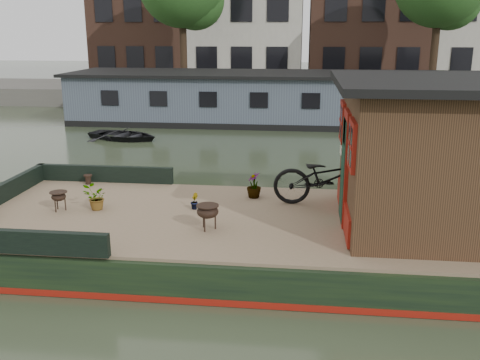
# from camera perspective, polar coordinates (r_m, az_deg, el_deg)

# --- Properties ---
(ground) EXTENTS (120.00, 120.00, 0.00)m
(ground) POSITION_cam_1_polar(r_m,az_deg,el_deg) (9.54, 8.08, -7.93)
(ground) COLOR #2C3723
(ground) RESTS_ON ground
(houseboat_hull) EXTENTS (14.01, 4.02, 0.60)m
(houseboat_hull) POSITION_cam_1_polar(r_m,az_deg,el_deg) (9.49, 0.03, -6.12)
(houseboat_hull) COLOR black
(houseboat_hull) RESTS_ON ground
(houseboat_deck) EXTENTS (11.80, 3.80, 0.05)m
(houseboat_deck) POSITION_cam_1_polar(r_m,az_deg,el_deg) (9.31, 8.22, -4.40)
(houseboat_deck) COLOR #846851
(houseboat_deck) RESTS_ON houseboat_hull
(bow_bulwark) EXTENTS (3.00, 4.00, 0.35)m
(bow_bulwark) POSITION_cam_1_polar(r_m,az_deg,el_deg) (10.40, -20.89, -2.00)
(bow_bulwark) COLOR black
(bow_bulwark) RESTS_ON houseboat_deck
(cabin) EXTENTS (4.00, 3.50, 2.42)m
(cabin) POSITION_cam_1_polar(r_m,az_deg,el_deg) (9.30, 22.12, 2.61)
(cabin) COLOR black
(cabin) RESTS_ON houseboat_deck
(bicycle) EXTENTS (2.03, 0.76, 1.06)m
(bicycle) POSITION_cam_1_polar(r_m,az_deg,el_deg) (9.97, 9.39, 0.24)
(bicycle) COLOR black
(bicycle) RESTS_ON houseboat_deck
(potted_plant_b) EXTENTS (0.16, 0.19, 0.30)m
(potted_plant_b) POSITION_cam_1_polar(r_m,az_deg,el_deg) (9.77, -4.91, -2.25)
(potted_plant_b) COLOR maroon
(potted_plant_b) RESTS_ON houseboat_deck
(potted_plant_c) EXTENTS (0.55, 0.54, 0.46)m
(potted_plant_c) POSITION_cam_1_polar(r_m,az_deg,el_deg) (10.01, -15.17, -1.83)
(potted_plant_c) COLOR brown
(potted_plant_c) RESTS_ON houseboat_deck
(potted_plant_d) EXTENTS (0.36, 0.36, 0.50)m
(potted_plant_d) POSITION_cam_1_polar(r_m,az_deg,el_deg) (10.37, 1.50, -0.55)
(potted_plant_d) COLOR brown
(potted_plant_d) RESTS_ON houseboat_deck
(brazier_front) EXTENTS (0.51, 0.51, 0.42)m
(brazier_front) POSITION_cam_1_polar(r_m,az_deg,el_deg) (8.74, -3.46, -3.98)
(brazier_front) COLOR black
(brazier_front) RESTS_ON houseboat_deck
(brazier_rear) EXTENTS (0.42, 0.42, 0.36)m
(brazier_rear) POSITION_cam_1_polar(r_m,az_deg,el_deg) (10.18, -18.74, -2.15)
(brazier_rear) COLOR black
(brazier_rear) RESTS_ON houseboat_deck
(bollard_port) EXTENTS (0.18, 0.18, 0.20)m
(bollard_port) POSITION_cam_1_polar(r_m,az_deg,el_deg) (11.77, -15.89, 0.06)
(bollard_port) COLOR black
(bollard_port) RESTS_ON houseboat_deck
(dinghy) EXTENTS (3.12, 2.61, 0.55)m
(dinghy) POSITION_cam_1_polar(r_m,az_deg,el_deg) (19.84, -12.35, 5.07)
(dinghy) COLOR black
(dinghy) RESTS_ON ground
(far_houseboat) EXTENTS (20.40, 4.40, 2.11)m
(far_houseboat) POSITION_cam_1_polar(r_m,az_deg,el_deg) (22.93, 7.50, 8.43)
(far_houseboat) COLOR #47525E
(far_houseboat) RESTS_ON ground
(quay) EXTENTS (60.00, 6.00, 0.90)m
(quay) POSITION_cam_1_polar(r_m,az_deg,el_deg) (29.45, 7.35, 8.99)
(quay) COLOR #47443F
(quay) RESTS_ON ground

